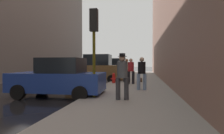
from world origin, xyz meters
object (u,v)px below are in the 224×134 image
object	(u,v)px
pedestrian_in_tan_coat	(127,69)
pedestrian_with_beanie	(122,74)
pedestrian_in_jeans	(142,72)
parked_blue_sedan	(59,78)
parked_silver_sedan	(110,69)
traffic_light	(94,34)
parked_white_van	(118,66)
pedestrian_in_red_jacket	(131,70)
parked_bronze_suv	(96,69)
fire_hydrant	(114,78)
duffel_bag	(140,80)

from	to	relation	value
pedestrian_in_tan_coat	pedestrian_with_beanie	world-z (taller)	pedestrian_with_beanie
pedestrian_in_jeans	pedestrian_with_beanie	bearing A→B (deg)	-105.39
parked_blue_sedan	pedestrian_with_beanie	distance (m)	3.19
parked_silver_sedan	traffic_light	bearing A→B (deg)	-82.09
pedestrian_with_beanie	traffic_light	bearing A→B (deg)	167.05
parked_silver_sedan	pedestrian_in_jeans	distance (m)	11.64
parked_white_van	pedestrian_in_red_jacket	world-z (taller)	parked_white_van
parked_bronze_suv	traffic_light	size ratio (longest dim) A/B	1.28
parked_silver_sedan	fire_hydrant	xyz separation A→B (m)	(1.80, -8.20, -0.35)
parked_silver_sedan	pedestrian_in_red_jacket	size ratio (longest dim) A/B	2.48
pedestrian_in_tan_coat	duffel_bag	xyz separation A→B (m)	(0.96, 0.29, -0.81)
parked_silver_sedan	fire_hydrant	distance (m)	8.40
fire_hydrant	pedestrian_in_red_jacket	world-z (taller)	pedestrian_in_red_jacket
traffic_light	pedestrian_in_jeans	bearing A→B (deg)	50.64
parked_white_van	duffel_bag	distance (m)	13.70
parked_silver_sedan	duffel_bag	distance (m)	7.95
parked_blue_sedan	fire_hydrant	xyz separation A→B (m)	(1.80, 4.54, -0.35)
pedestrian_with_beanie	duffel_bag	distance (m)	6.63
fire_hydrant	traffic_light	distance (m)	5.62
parked_blue_sedan	pedestrian_in_jeans	bearing A→B (deg)	24.58
parked_bronze_suv	pedestrian_in_jeans	bearing A→B (deg)	-51.78
parked_silver_sedan	pedestrian_in_jeans	size ratio (longest dim) A/B	2.48
parked_white_van	pedestrian_in_tan_coat	world-z (taller)	parked_white_van
duffel_bag	pedestrian_in_tan_coat	bearing A→B (deg)	-163.20
parked_silver_sedan	pedestrian_with_beanie	xyz separation A→B (m)	(3.05, -13.62, 0.29)
parked_bronze_suv	fire_hydrant	world-z (taller)	parked_bronze_suv
parked_bronze_suv	pedestrian_in_jeans	size ratio (longest dim) A/B	2.70
parked_blue_sedan	traffic_light	world-z (taller)	traffic_light
parked_bronze_suv	parked_blue_sedan	bearing A→B (deg)	-90.00
pedestrian_in_jeans	fire_hydrant	bearing A→B (deg)	124.86
parked_bronze_suv	traffic_light	xyz separation A→B (m)	(1.85, -7.11, 1.73)
parked_white_van	pedestrian_in_jeans	bearing A→B (deg)	-77.61
parked_blue_sedan	parked_white_van	distance (m)	18.86
parked_blue_sedan	parked_bronze_suv	distance (m)	6.51
parked_silver_sedan	traffic_light	size ratio (longest dim) A/B	1.18
pedestrian_in_red_jacket	pedestrian_with_beanie	xyz separation A→B (m)	(0.02, -5.13, 0.03)
parked_silver_sedan	fire_hydrant	bearing A→B (deg)	-77.59
parked_blue_sedan	pedestrian_with_beanie	xyz separation A→B (m)	(3.05, -0.88, 0.29)
pedestrian_in_tan_coat	traffic_light	bearing A→B (deg)	-97.53
parked_white_van	pedestrian_in_tan_coat	xyz separation A→B (m)	(2.64, -13.48, 0.07)
pedestrian_in_jeans	parked_white_van	bearing A→B (deg)	102.39
pedestrian_with_beanie	pedestrian_in_red_jacket	bearing A→B (deg)	90.23
parked_silver_sedan	pedestrian_in_tan_coat	xyz separation A→B (m)	(2.64, -7.36, 0.26)
parked_silver_sedan	pedestrian_in_jeans	bearing A→B (deg)	-71.12
parked_white_van	pedestrian_in_jeans	xyz separation A→B (m)	(3.77, -17.14, 0.07)
parked_white_van	traffic_light	world-z (taller)	traffic_light
parked_blue_sedan	pedestrian_in_red_jacket	distance (m)	5.23
fire_hydrant	parked_silver_sedan	bearing A→B (deg)	102.41
traffic_light	duffel_bag	world-z (taller)	traffic_light
parked_silver_sedan	parked_white_van	size ratio (longest dim) A/B	0.91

